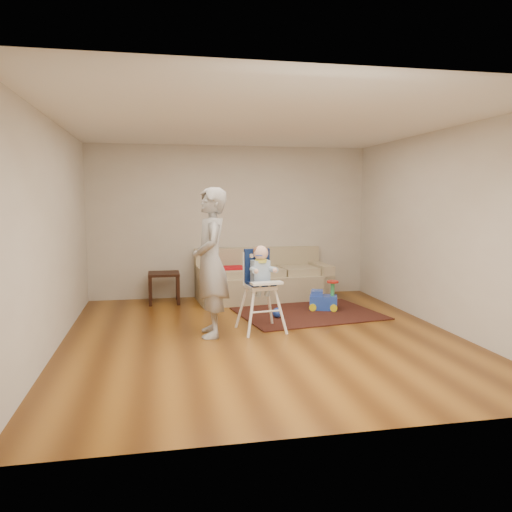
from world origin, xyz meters
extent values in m
plane|color=#4F2A0D|center=(0.00, 0.00, 0.00)|extent=(5.50, 5.50, 0.00)
cube|color=beige|center=(0.00, 2.75, 1.35)|extent=(5.00, 0.04, 2.70)
cube|color=beige|center=(-2.50, 0.00, 1.35)|extent=(0.04, 5.50, 2.70)
cube|color=beige|center=(2.50, 0.00, 1.35)|extent=(0.04, 5.50, 2.70)
cube|color=white|center=(0.00, 0.00, 2.70)|extent=(5.00, 5.50, 0.04)
cube|color=#B20F18|center=(-0.12, 2.25, 0.59)|extent=(0.55, 0.37, 0.04)
cube|color=black|center=(0.96, 1.09, 0.01)|extent=(2.29, 1.86, 0.02)
sphere|color=blue|center=(0.42, 0.89, 0.09)|extent=(0.15, 0.15, 0.15)
cylinder|color=blue|center=(-0.02, 0.16, 1.04)|extent=(0.03, 0.12, 0.01)
imported|color=#9C9C9F|center=(-0.64, 0.16, 0.96)|extent=(0.47, 0.70, 1.91)
camera|label=1|loc=(-1.29, -6.15, 1.78)|focal=35.00mm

